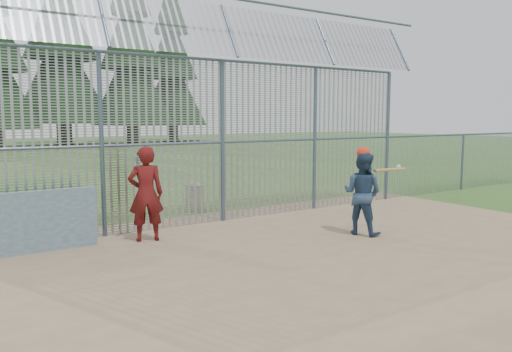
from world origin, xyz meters
TOP-DOWN VIEW (x-y plane):
  - ground at (0.00, 0.00)m, footprint 120.00×120.00m
  - dirt_infield at (0.00, -0.50)m, footprint 14.00×10.00m
  - dugout_wall at (-4.60, 2.90)m, footprint 2.50×0.12m
  - batter at (1.84, 0.50)m, footprint 0.97×1.08m
  - onlooker at (-2.38, 2.60)m, footprint 0.83×0.66m
  - bg_kid_seated at (2.61, 16.39)m, footprint 0.54×0.37m
  - batting_gear at (1.96, 0.48)m, footprint 1.40×0.40m
  - trash_can at (0.06, 5.21)m, footprint 0.56×0.56m
  - backstop_fence at (1.81, 3.43)m, footprint 20.09×0.81m
  - conifer_row at (1.93, 41.51)m, footprint 38.48×12.26m

SIDE VIEW (x-z plane):
  - ground at x=0.00m, z-range 0.00..0.00m
  - dirt_infield at x=0.00m, z-range 0.00..0.02m
  - trash_can at x=0.06m, z-range -0.03..0.79m
  - bg_kid_seated at x=2.61m, z-range 0.00..0.85m
  - dugout_wall at x=-4.60m, z-range 0.02..1.22m
  - batter at x=1.84m, z-range 0.02..1.85m
  - onlooker at x=-2.38m, z-range 0.02..2.03m
  - batting_gear at x=1.96m, z-range 1.47..2.06m
  - backstop_fence at x=1.81m, z-range -0.29..5.01m
  - conifer_row at x=1.93m, z-range 0.73..20.93m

